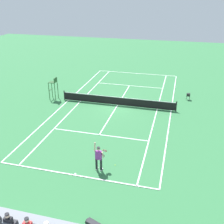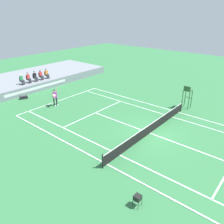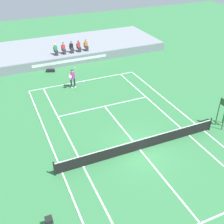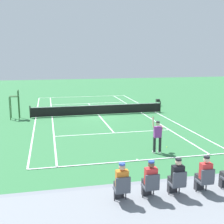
% 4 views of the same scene
% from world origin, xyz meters
% --- Properties ---
extents(ground_plane, '(80.00, 80.00, 0.00)m').
position_xyz_m(ground_plane, '(0.00, 0.00, 0.00)').
color(ground_plane, '#337542').
extents(court, '(11.08, 23.88, 0.03)m').
position_xyz_m(court, '(0.00, 0.00, 0.01)').
color(court, '#337542').
rests_on(court, ground).
extents(net, '(11.98, 0.10, 1.07)m').
position_xyz_m(net, '(0.00, 0.00, 0.52)').
color(net, black).
rests_on(net, ground).
extents(barrier_wall, '(24.75, 0.25, 1.02)m').
position_xyz_m(barrier_wall, '(0.00, 16.50, 0.51)').
color(barrier_wall, gray).
rests_on(barrier_wall, ground).
extents(bleacher_platform, '(24.75, 8.30, 1.02)m').
position_xyz_m(bleacher_platform, '(0.00, 20.77, 0.51)').
color(bleacher_platform, gray).
rests_on(bleacher_platform, ground).
extents(spectator_seated_0, '(0.44, 0.60, 1.26)m').
position_xyz_m(spectator_seated_0, '(-1.25, 17.67, 1.63)').
color(spectator_seated_0, '#474C56').
rests_on(spectator_seated_0, bleacher_platform).
extents(spectator_seated_1, '(0.44, 0.60, 1.26)m').
position_xyz_m(spectator_seated_1, '(-0.34, 17.67, 1.63)').
color(spectator_seated_1, '#474C56').
rests_on(spectator_seated_1, bleacher_platform).
extents(spectator_seated_2, '(0.44, 0.60, 1.26)m').
position_xyz_m(spectator_seated_2, '(0.60, 17.67, 1.63)').
color(spectator_seated_2, '#474C56').
rests_on(spectator_seated_2, bleacher_platform).
extents(spectator_seated_3, '(0.44, 0.60, 1.26)m').
position_xyz_m(spectator_seated_3, '(1.47, 17.67, 1.63)').
color(spectator_seated_3, '#474C56').
rests_on(spectator_seated_3, bleacher_platform).
extents(spectator_seated_4, '(0.44, 0.60, 1.26)m').
position_xyz_m(spectator_seated_4, '(2.37, 17.67, 1.63)').
color(spectator_seated_4, '#474C56').
rests_on(spectator_seated_4, bleacher_platform).
extents(tennis_player, '(0.78, 0.62, 2.08)m').
position_xyz_m(tennis_player, '(-1.39, 10.98, 0.99)').
color(tennis_player, '#232328').
rests_on(tennis_player, ground).
extents(tennis_ball, '(0.07, 0.07, 0.07)m').
position_xyz_m(tennis_ball, '(-2.30, 10.19, 0.03)').
color(tennis_ball, '#D1E533').
rests_on(tennis_ball, ground).
extents(umpire_chair, '(0.77, 0.77, 2.44)m').
position_xyz_m(umpire_chair, '(7.12, 0.00, 1.56)').
color(umpire_chair, '#2D562D').
rests_on(umpire_chair, ground).
extents(equipment_bag, '(0.96, 0.62, 0.32)m').
position_xyz_m(equipment_bag, '(-2.53, 15.54, 0.16)').
color(equipment_bag, black).
rests_on(equipment_bag, ground).
extents(ball_hopper, '(0.36, 0.36, 0.70)m').
position_xyz_m(ball_hopper, '(-7.08, -3.50, 0.57)').
color(ball_hopper, black).
rests_on(ball_hopper, ground).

